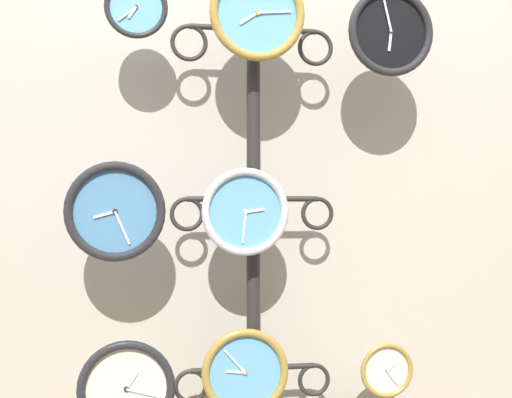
{
  "coord_description": "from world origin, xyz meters",
  "views": [
    {
      "loc": [
        -0.47,
        -2.06,
        1.19
      ],
      "look_at": [
        0.0,
        0.36,
        1.18
      ],
      "focal_mm": 50.0,
      "sensor_mm": 36.0,
      "label": 1
    }
  ],
  "objects_px": {
    "clock_top_left": "(136,7)",
    "clock_middle_center": "(245,212)",
    "clock_top_center": "(257,13)",
    "clock_top_right": "(390,32)",
    "clock_bottom_center": "(245,372)",
    "clock_bottom_right": "(386,370)",
    "clock_bottom_left": "(126,389)",
    "display_stand": "(253,306)",
    "clock_middle_left": "(115,211)"
  },
  "relations": [
    {
      "from": "clock_top_left",
      "to": "clock_middle_center",
      "type": "xyz_separation_m",
      "value": [
        0.36,
        -0.03,
        -0.68
      ]
    },
    {
      "from": "clock_top_center",
      "to": "clock_top_right",
      "type": "relative_size",
      "value": 1.05
    },
    {
      "from": "clock_top_right",
      "to": "clock_bottom_center",
      "type": "distance_m",
      "value": 1.28
    },
    {
      "from": "clock_middle_center",
      "to": "clock_bottom_center",
      "type": "relative_size",
      "value": 1.0
    },
    {
      "from": "clock_top_right",
      "to": "clock_bottom_center",
      "type": "relative_size",
      "value": 1.04
    },
    {
      "from": "clock_top_right",
      "to": "clock_bottom_center",
      "type": "height_order",
      "value": "clock_top_right"
    },
    {
      "from": "clock_top_center",
      "to": "clock_bottom_right",
      "type": "relative_size",
      "value": 1.69
    },
    {
      "from": "clock_top_left",
      "to": "clock_bottom_left",
      "type": "bearing_deg",
      "value": -133.82
    },
    {
      "from": "clock_bottom_left",
      "to": "clock_top_left",
      "type": "bearing_deg",
      "value": 46.18
    },
    {
      "from": "display_stand",
      "to": "clock_middle_left",
      "type": "relative_size",
      "value": 6.4
    },
    {
      "from": "display_stand",
      "to": "clock_bottom_left",
      "type": "xyz_separation_m",
      "value": [
        -0.44,
        -0.11,
        -0.24
      ]
    },
    {
      "from": "display_stand",
      "to": "clock_top_right",
      "type": "bearing_deg",
      "value": -13.82
    },
    {
      "from": "clock_middle_center",
      "to": "clock_bottom_left",
      "type": "distance_m",
      "value": 0.7
    },
    {
      "from": "display_stand",
      "to": "clock_top_center",
      "type": "bearing_deg",
      "value": -93.54
    },
    {
      "from": "clock_top_right",
      "to": "clock_middle_center",
      "type": "relative_size",
      "value": 1.04
    },
    {
      "from": "clock_bottom_right",
      "to": "clock_top_right",
      "type": "bearing_deg",
      "value": -73.82
    },
    {
      "from": "clock_top_left",
      "to": "clock_top_right",
      "type": "bearing_deg",
      "value": -2.74
    },
    {
      "from": "clock_top_left",
      "to": "clock_bottom_right",
      "type": "relative_size",
      "value": 1.08
    },
    {
      "from": "clock_top_right",
      "to": "clock_bottom_left",
      "type": "bearing_deg",
      "value": 179.55
    },
    {
      "from": "clock_top_center",
      "to": "clock_middle_center",
      "type": "relative_size",
      "value": 1.1
    },
    {
      "from": "clock_middle_left",
      "to": "clock_bottom_left",
      "type": "relative_size",
      "value": 1.03
    },
    {
      "from": "clock_bottom_left",
      "to": "clock_bottom_center",
      "type": "height_order",
      "value": "clock_bottom_center"
    },
    {
      "from": "display_stand",
      "to": "clock_bottom_center",
      "type": "relative_size",
      "value": 7.02
    },
    {
      "from": "clock_top_right",
      "to": "clock_top_center",
      "type": "bearing_deg",
      "value": 178.75
    },
    {
      "from": "clock_top_right",
      "to": "clock_top_left",
      "type": "bearing_deg",
      "value": 177.26
    },
    {
      "from": "clock_middle_left",
      "to": "clock_bottom_left",
      "type": "bearing_deg",
      "value": -13.74
    },
    {
      "from": "clock_middle_center",
      "to": "clock_bottom_right",
      "type": "height_order",
      "value": "clock_middle_center"
    },
    {
      "from": "clock_middle_left",
      "to": "clock_bottom_center",
      "type": "bearing_deg",
      "value": 1.21
    },
    {
      "from": "clock_top_left",
      "to": "clock_middle_left",
      "type": "relative_size",
      "value": 0.64
    },
    {
      "from": "clock_middle_center",
      "to": "clock_bottom_left",
      "type": "relative_size",
      "value": 0.94
    },
    {
      "from": "clock_bottom_center",
      "to": "clock_middle_center",
      "type": "bearing_deg",
      "value": -95.78
    },
    {
      "from": "clock_top_left",
      "to": "clock_bottom_center",
      "type": "bearing_deg",
      "value": -2.67
    },
    {
      "from": "clock_top_right",
      "to": "clock_middle_left",
      "type": "height_order",
      "value": "clock_top_right"
    },
    {
      "from": "clock_middle_center",
      "to": "clock_bottom_center",
      "type": "xyz_separation_m",
      "value": [
        0.0,
        0.01,
        -0.55
      ]
    },
    {
      "from": "clock_top_left",
      "to": "clock_bottom_left",
      "type": "height_order",
      "value": "clock_top_left"
    },
    {
      "from": "clock_top_left",
      "to": "clock_bottom_right",
      "type": "bearing_deg",
      "value": -1.41
    },
    {
      "from": "clock_top_right",
      "to": "display_stand",
      "type": "bearing_deg",
      "value": 166.18
    },
    {
      "from": "clock_top_left",
      "to": "clock_top_right",
      "type": "distance_m",
      "value": 0.88
    },
    {
      "from": "clock_top_right",
      "to": "clock_bottom_right",
      "type": "height_order",
      "value": "clock_top_right"
    },
    {
      "from": "display_stand",
      "to": "clock_bottom_center",
      "type": "height_order",
      "value": "display_stand"
    },
    {
      "from": "clock_top_right",
      "to": "clock_bottom_right",
      "type": "relative_size",
      "value": 1.6
    },
    {
      "from": "clock_top_left",
      "to": "clock_middle_left",
      "type": "bearing_deg",
      "value": -159.25
    },
    {
      "from": "clock_top_center",
      "to": "clock_bottom_left",
      "type": "distance_m",
      "value": 1.32
    },
    {
      "from": "clock_top_right",
      "to": "clock_middle_center",
      "type": "bearing_deg",
      "value": 178.42
    },
    {
      "from": "clock_middle_left",
      "to": "clock_bottom_right",
      "type": "bearing_deg",
      "value": 0.29
    },
    {
      "from": "clock_bottom_left",
      "to": "clock_top_right",
      "type": "bearing_deg",
      "value": -0.45
    },
    {
      "from": "clock_bottom_left",
      "to": "clock_bottom_right",
      "type": "relative_size",
      "value": 1.64
    },
    {
      "from": "clock_top_left",
      "to": "clock_middle_left",
      "type": "distance_m",
      "value": 0.68
    },
    {
      "from": "clock_top_left",
      "to": "clock_middle_center",
      "type": "distance_m",
      "value": 0.77
    },
    {
      "from": "clock_top_right",
      "to": "clock_bottom_left",
      "type": "distance_m",
      "value": 1.51
    }
  ]
}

